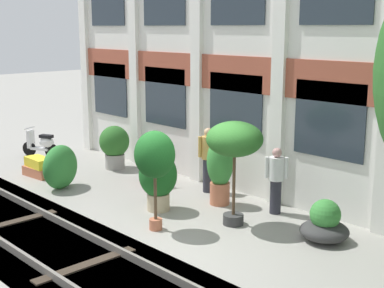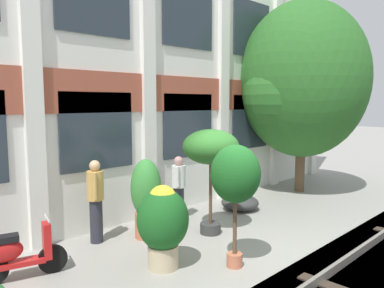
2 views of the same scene
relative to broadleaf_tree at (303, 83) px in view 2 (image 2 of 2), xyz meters
The scene contains 11 objects.
ground_plane 6.57m from the broadleaf_tree, 160.00° to the right, with size 80.00×80.00×0.00m, color gray.
apartment_facade 5.52m from the broadleaf_tree, 164.47° to the left, with size 16.97×0.64×8.89m.
broadleaf_tree is the anchor object (origin of this frame).
potted_plant_ribbed_drum 7.43m from the broadleaf_tree, 169.73° to the right, with size 0.90×0.90×1.47m.
potted_plant_fluted_column 6.65m from the broadleaf_tree, behind, with size 0.65×0.65×1.69m.
potted_plant_tall_urn 5.28m from the broadleaf_tree, behind, with size 1.23×1.23×2.30m.
potted_plant_wide_bowl 4.41m from the broadleaf_tree, behind, with size 1.00×1.00×0.87m.
potted_plant_low_pan 6.55m from the broadleaf_tree, 160.57° to the right, with size 0.86×0.86×2.16m.
scooter_second_parked 9.31m from the broadleaf_tree, behind, with size 1.35×0.62×0.98m.
resident_by_doorway 5.50m from the broadleaf_tree, behind, with size 0.43×0.37×1.57m.
resident_watching_tracks 7.52m from the broadleaf_tree, behind, with size 0.34×0.46×1.71m.
Camera 2 is at (-5.63, -4.15, 2.88)m, focal length 35.00 mm.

